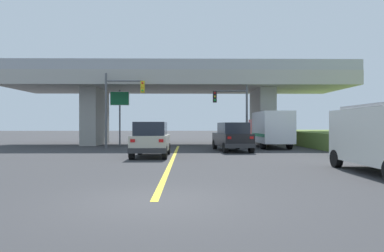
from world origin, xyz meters
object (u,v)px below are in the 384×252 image
object	(u,v)px
suv_crossing	(232,137)
traffic_signal_farside	(119,100)
work_van	(383,136)
traffic_signal_nearside	(235,107)
box_truck	(270,129)
highway_sign	(120,104)
suv_lead	(151,139)

from	to	relation	value
suv_crossing	traffic_signal_farside	xyz separation A→B (m)	(-8.73, 3.47, 2.84)
work_van	traffic_signal_nearside	xyz separation A→B (m)	(-3.42, 15.91, 1.93)
box_truck	highway_sign	xyz separation A→B (m)	(-12.79, 2.58, 2.16)
traffic_signal_farside	suv_crossing	bearing A→B (deg)	-21.68
work_van	traffic_signal_nearside	bearing A→B (deg)	102.14
highway_sign	traffic_signal_farside	bearing A→B (deg)	-80.66
traffic_signal_nearside	traffic_signal_farside	world-z (taller)	traffic_signal_farside
traffic_signal_nearside	traffic_signal_farside	xyz separation A→B (m)	(-9.52, -0.87, 0.49)
work_van	suv_lead	bearing A→B (deg)	143.00
suv_lead	traffic_signal_farside	size ratio (longest dim) A/B	0.73
suv_crossing	work_van	world-z (taller)	work_van
suv_crossing	traffic_signal_nearside	bearing A→B (deg)	73.51
highway_sign	box_truck	bearing A→B (deg)	-11.39
suv_lead	traffic_signal_farside	distance (m)	9.06
suv_crossing	traffic_signal_nearside	world-z (taller)	traffic_signal_nearside
box_truck	traffic_signal_nearside	bearing A→B (deg)	167.92
box_truck	work_van	xyz separation A→B (m)	(0.63, -15.31, -0.11)
suv_crossing	work_van	bearing A→B (deg)	-76.10
suv_lead	box_truck	world-z (taller)	box_truck
traffic_signal_farside	work_van	bearing A→B (deg)	-49.28
work_van	highway_sign	bearing A→B (deg)	126.86
work_van	highway_sign	world-z (taller)	highway_sign
box_truck	highway_sign	world-z (taller)	highway_sign
suv_lead	suv_crossing	distance (m)	6.88
highway_sign	work_van	bearing A→B (deg)	-53.14
box_truck	traffic_signal_farside	xyz separation A→B (m)	(-12.32, -0.27, 2.31)
suv_lead	highway_sign	size ratio (longest dim) A/B	0.89
suv_lead	traffic_signal_farside	world-z (taller)	traffic_signal_farside
suv_crossing	highway_sign	xyz separation A→B (m)	(-9.20, 6.32, 2.69)
suv_crossing	traffic_signal_farside	bearing A→B (deg)	152.19
box_truck	traffic_signal_nearside	world-z (taller)	traffic_signal_nearside
suv_lead	work_van	bearing A→B (deg)	-37.00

